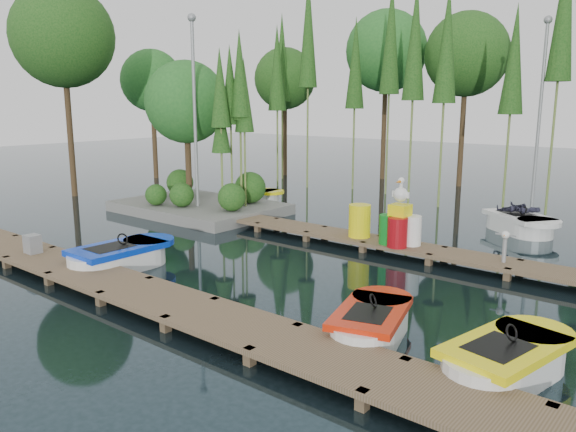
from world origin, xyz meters
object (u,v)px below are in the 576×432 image
Objects in this scene: boat_red at (371,323)px; yellow_barrel at (360,221)px; drum_cluster at (399,226)px; island at (197,129)px; boat_yellow_far at (256,195)px; utility_cabinet at (33,244)px; boat_blue at (120,258)px.

boat_red is 2.87× the size of yellow_barrel.
drum_cluster is at bearing 97.27° from boat_red.
island is 13.41m from boat_red.
boat_yellow_far reaches higher than utility_cabinet.
boat_red is at bearing 3.56° from boat_blue.
utility_cabinet is 9.02m from yellow_barrel.
boat_blue is at bearing -56.61° from island.
island is 9.60m from drum_cluster.
boat_yellow_far is at bearing 100.13° from utility_cabinet.
boat_red is (7.20, 0.41, -0.04)m from boat_blue.
island is 7.02× the size of yellow_barrel.
boat_blue is 6.08× the size of utility_cabinet.
boat_red is (11.54, -6.17, -2.94)m from island.
drum_cluster is at bearing -10.72° from boat_yellow_far.
drum_cluster is (-2.27, 5.23, 0.61)m from boat_red.
boat_yellow_far is 10.98m from utility_cabinet.
yellow_barrel is 0.51× the size of drum_cluster.
boat_blue is 1.56× the size of drum_cluster.
boat_blue is 2.47m from utility_cabinet.
boat_yellow_far is at bearing 113.28° from boat_blue.
utility_cabinet is (2.20, -7.79, -2.64)m from island.
island reaches higher than drum_cluster.
boat_red is 9.49m from utility_cabinet.
island is at bearing 123.67° from boat_blue.
island reaches higher than boat_red.
boat_blue reaches higher than boat_red.
drum_cluster is at bearing -6.21° from yellow_barrel.
yellow_barrel reaches higher than boat_yellow_far.
island reaches higher than utility_cabinet.
boat_blue is 1.14× the size of boat_yellow_far.
boat_yellow_far is at bearing 84.96° from island.
boat_yellow_far is at bearing 156.28° from drum_cluster.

